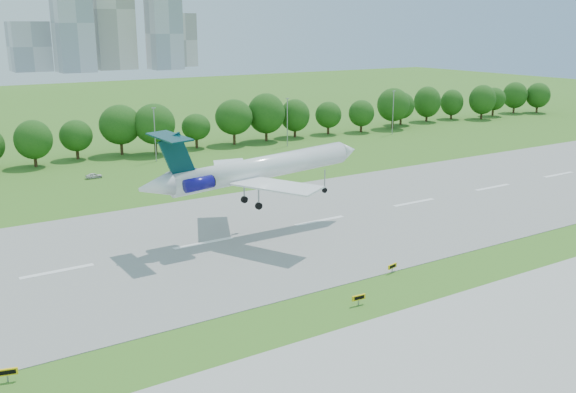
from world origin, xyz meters
The scene contains 11 objects.
ground centered at (0.00, 0.00, 0.00)m, with size 600.00×600.00×0.00m, color #3A6B1C.
runway centered at (0.00, 25.00, 0.04)m, with size 400.00×45.00×0.08m, color gray.
taxiway centered at (0.00, -18.00, 0.04)m, with size 400.00×23.00×0.08m, color #ADADA8.
tree_line centered at (0.00, 92.00, 6.19)m, with size 288.40×8.40×10.40m.
light_poles centered at (-2.50, 82.00, 6.34)m, with size 175.90×0.25×12.19m.
skyline centered at (100.16, 390.61, 30.46)m, with size 127.00×52.00×80.00m.
airliner centered at (7.90, 24.97, 9.84)m, with size 36.10×26.33×11.89m.
taxi_sign_left centered at (-29.75, 0.98, 0.92)m, with size 1.77×0.66×1.25m.
taxi_sign_centre centered at (5.68, -2.85, 0.88)m, with size 1.70×0.33×1.19m.
taxi_sign_right centered at (15.23, 2.47, 0.82)m, with size 1.58×0.51×1.11m.
service_vehicle_b centered at (-1.61, 73.16, 0.55)m, with size 1.29×3.21×1.09m, color silver.
Camera 1 is at (-35.68, -53.67, 29.85)m, focal length 40.00 mm.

